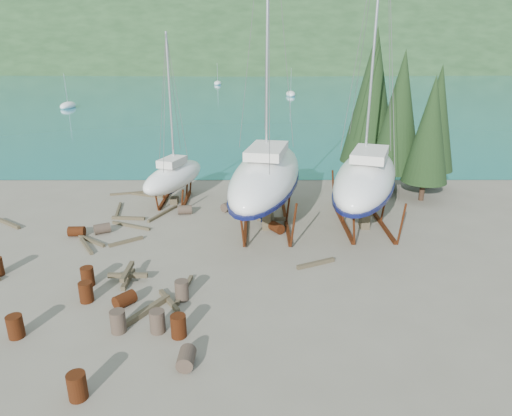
{
  "coord_description": "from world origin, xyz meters",
  "views": [
    {
      "loc": [
        2.42,
        -20.16,
        10.18
      ],
      "look_at": [
        2.46,
        3.0,
        1.92
      ],
      "focal_mm": 32.0,
      "sensor_mm": 36.0,
      "label": 1
    }
  ],
  "objects_px": {
    "large_sailboat_near": "(266,176)",
    "small_sailboat_shore": "(174,176)",
    "large_sailboat_far": "(366,178)",
    "worker": "(264,211)"
  },
  "relations": [
    {
      "from": "large_sailboat_far",
      "to": "small_sailboat_shore",
      "type": "relative_size",
      "value": 1.61
    },
    {
      "from": "small_sailboat_shore",
      "to": "large_sailboat_near",
      "type": "bearing_deg",
      "value": -14.91
    },
    {
      "from": "large_sailboat_near",
      "to": "small_sailboat_shore",
      "type": "xyz_separation_m",
      "value": [
        -6.19,
        4.3,
        -1.22
      ]
    },
    {
      "from": "large_sailboat_far",
      "to": "worker",
      "type": "height_order",
      "value": "large_sailboat_far"
    },
    {
      "from": "large_sailboat_near",
      "to": "large_sailboat_far",
      "type": "xyz_separation_m",
      "value": [
        5.81,
        0.06,
        -0.14
      ]
    },
    {
      "from": "large_sailboat_near",
      "to": "small_sailboat_shore",
      "type": "distance_m",
      "value": 7.64
    },
    {
      "from": "small_sailboat_shore",
      "to": "worker",
      "type": "bearing_deg",
      "value": -17.63
    },
    {
      "from": "large_sailboat_near",
      "to": "small_sailboat_shore",
      "type": "relative_size",
      "value": 1.71
    },
    {
      "from": "worker",
      "to": "small_sailboat_shore",
      "type": "bearing_deg",
      "value": 68.29
    },
    {
      "from": "worker",
      "to": "large_sailboat_far",
      "type": "bearing_deg",
      "value": -70.1
    }
  ]
}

